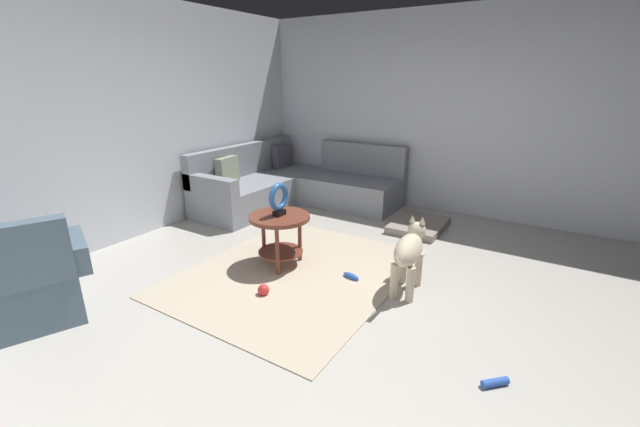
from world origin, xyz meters
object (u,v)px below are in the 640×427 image
object	(u,v)px
dog_bed_mat	(419,225)
dog	(409,251)
torus_sculpture	(279,198)
dog_toy_rope	(495,382)
dog_toy_bone	(351,276)
armchair	(32,285)
dog_toy_ball	(264,290)
side_table	(280,227)
sectional_couch	(294,186)

from	to	relation	value
dog_bed_mat	dog	size ratio (longest dim) A/B	0.94
torus_sculpture	dog	world-z (taller)	torus_sculpture
dog_toy_rope	dog_toy_bone	distance (m)	1.60
dog_bed_mat	torus_sculpture	bearing A→B (deg)	154.33
armchair	dog_toy_ball	xyz separation A→B (m)	(1.24, -1.23, -0.27)
side_table	dog_toy_rope	distance (m)	2.29
armchair	dog_toy_bone	bearing A→B (deg)	-19.69
armchair	torus_sculpture	size ratio (longest dim) A/B	2.97
sectional_couch	dog	size ratio (longest dim) A/B	2.66
sectional_couch	dog_toy_bone	distance (m)	2.49
side_table	dog_toy_bone	size ratio (longest dim) A/B	3.33
dog	dog_toy_bone	bearing A→B (deg)	-175.50
side_table	torus_sculpture	world-z (taller)	torus_sculpture
torus_sculpture	dog	bearing A→B (deg)	-80.36
dog	dog_toy_bone	world-z (taller)	dog
side_table	torus_sculpture	xyz separation A→B (m)	(-0.00, -0.00, 0.29)
sectional_couch	torus_sculpture	xyz separation A→B (m)	(-1.77, -1.10, 0.42)
torus_sculpture	dog_toy_rope	world-z (taller)	torus_sculpture
dog	dog_toy_rope	distance (m)	1.29
dog_bed_mat	dog_toy_rope	distance (m)	2.74
armchair	dog_toy_ball	distance (m)	1.77
armchair	torus_sculpture	distance (m)	2.09
dog_toy_rope	dog_toy_bone	size ratio (longest dim) A/B	0.98
dog	dog_toy_bone	xyz separation A→B (m)	(-0.10, 0.51, -0.35)
dog_bed_mat	dog	distance (m)	1.63
dog_bed_mat	dog_toy_ball	bearing A→B (deg)	165.21
armchair	dog_toy_ball	size ratio (longest dim) A/B	9.52
side_table	dog_toy_ball	world-z (taller)	side_table
dog_bed_mat	dog	world-z (taller)	dog
sectional_couch	dog_toy_rope	distance (m)	4.06
dog_toy_rope	dog	bearing A→B (deg)	46.19
dog_bed_mat	dog_toy_rope	world-z (taller)	dog_bed_mat
dog	dog_toy_ball	distance (m)	1.33
dog_toy_ball	dog_toy_rope	size ratio (longest dim) A/B	0.58
side_table	dog_toy_rope	bearing A→B (deg)	-106.62
dog	dog_toy_rope	xyz separation A→B (m)	(-0.86, -0.90, -0.35)
sectional_couch	dog_toy_ball	distance (m)	2.69
side_table	dog_toy_rope	world-z (taller)	side_table
sectional_couch	dog_toy_rope	bearing A→B (deg)	-126.53
dog_toy_ball	dog_toy_bone	world-z (taller)	dog_toy_ball
dog_toy_rope	dog_toy_bone	bearing A→B (deg)	61.76
torus_sculpture	dog_toy_rope	size ratio (longest dim) A/B	1.86
sectional_couch	torus_sculpture	size ratio (longest dim) A/B	6.90
armchair	side_table	world-z (taller)	armchair
sectional_couch	side_table	size ratio (longest dim) A/B	3.75
armchair	dog_bed_mat	xyz separation A→B (m)	(3.56, -1.84, -0.28)
dog_toy_ball	dog_toy_rope	bearing A→B (deg)	-92.56
torus_sculpture	armchair	bearing A→B (deg)	150.98
sectional_couch	dog_toy_ball	size ratio (longest dim) A/B	22.08
armchair	dog	xyz separation A→B (m)	(2.01, -2.26, 0.05)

